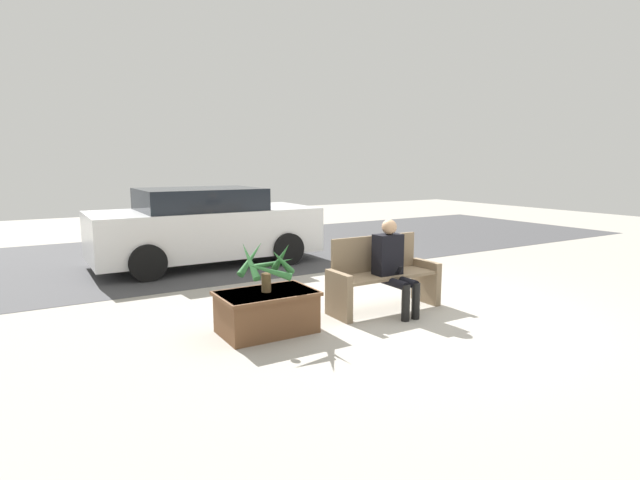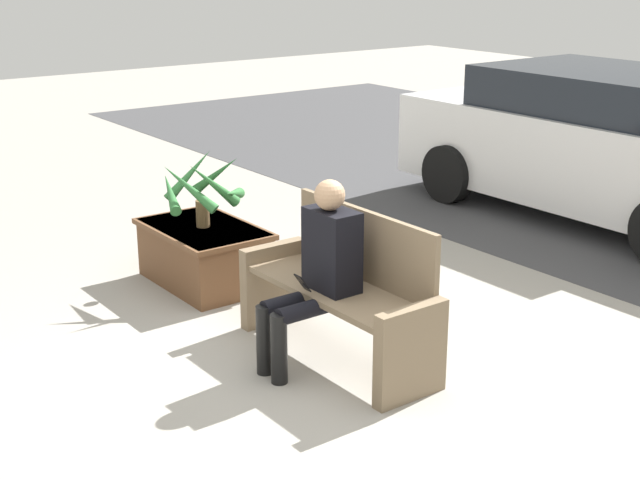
% 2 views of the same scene
% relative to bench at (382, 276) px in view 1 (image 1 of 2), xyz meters
% --- Properties ---
extents(ground_plane, '(30.00, 30.00, 0.00)m').
position_rel_bench_xyz_m(ground_plane, '(0.23, -0.32, -0.44)').
color(ground_plane, '#9E998E').
extents(road_surface, '(20.00, 6.00, 0.01)m').
position_rel_bench_xyz_m(road_surface, '(0.23, 5.31, -0.44)').
color(road_surface, '#424244').
rests_on(road_surface, ground_plane).
extents(bench, '(1.54, 0.51, 0.96)m').
position_rel_bench_xyz_m(bench, '(0.00, 0.00, 0.00)').
color(bench, '#7A664C').
rests_on(bench, ground_plane).
extents(person_seated, '(0.36, 0.63, 1.21)m').
position_rel_bench_xyz_m(person_seated, '(0.01, -0.20, 0.22)').
color(person_seated, black).
rests_on(person_seated, ground_plane).
extents(planter_box, '(1.09, 0.71, 0.48)m').
position_rel_bench_xyz_m(planter_box, '(-1.71, -0.06, -0.19)').
color(planter_box, brown).
rests_on(planter_box, ground_plane).
extents(potted_plant, '(0.73, 0.75, 0.59)m').
position_rel_bench_xyz_m(potted_plant, '(-1.69, -0.07, 0.36)').
color(potted_plant, brown).
rests_on(potted_plant, planter_box).
extents(parked_car, '(4.16, 1.98, 1.46)m').
position_rel_bench_xyz_m(parked_car, '(-1.04, 4.12, 0.29)').
color(parked_car, silver).
rests_on(parked_car, ground_plane).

